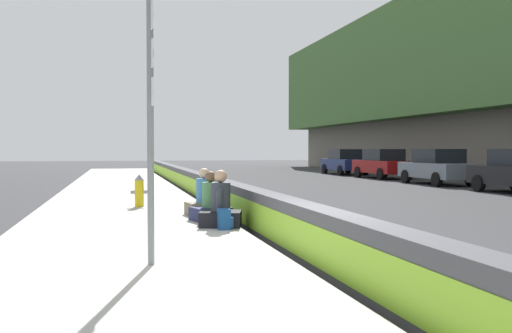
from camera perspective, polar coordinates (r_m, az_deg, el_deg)
The scene contains 12 objects.
ground_plane at distance 8.28m, azimuth 6.58°, elevation -10.03°, with size 160.00×160.00×0.00m, color #353538.
sidewalk_strip at distance 7.78m, azimuth -12.37°, elevation -10.30°, with size 80.00×4.40×0.14m, color #B5B2A8.
jersey_barrier at distance 8.21m, azimuth 6.57°, elevation -7.13°, with size 76.00×0.45×0.85m.
route_sign_post at distance 7.76m, azimuth -10.44°, elevation 5.74°, with size 0.44×0.09×3.60m.
fire_hydrant at distance 15.73m, azimuth -11.55°, elevation -2.32°, with size 0.26×0.46×0.88m.
seated_person_foreground at distance 11.53m, azimuth -3.54°, elevation -4.22°, with size 0.88×0.97×1.13m.
seated_person_middle at distance 12.49m, azimuth -4.55°, elevation -3.85°, with size 0.84×0.92×1.07m.
seated_person_rear at distance 13.56m, azimuth -5.19°, elevation -3.37°, with size 0.79×0.89×1.10m.
backpack at distance 11.11m, azimuth -3.16°, elevation -5.27°, with size 0.32×0.28×0.40m.
parked_car_fourth at distance 28.74m, azimuth 17.61°, elevation -0.01°, with size 4.51×1.97×1.71m.
parked_car_midline at distance 34.04m, azimuth 12.52°, elevation 0.28°, with size 4.55×2.05×1.71m.
parked_car_far at distance 39.04m, azimuth 8.82°, elevation 0.48°, with size 4.51×1.96×1.71m.
Camera 1 is at (-7.61, 2.81, 1.68)m, focal length 40.16 mm.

